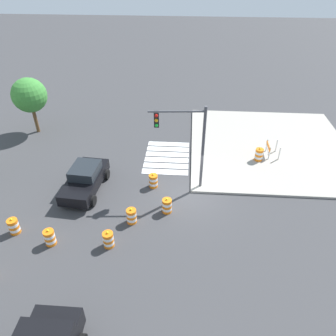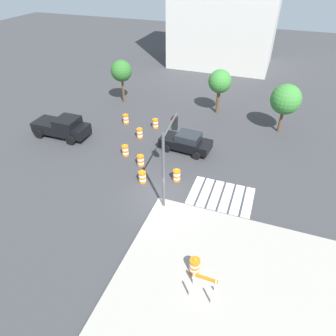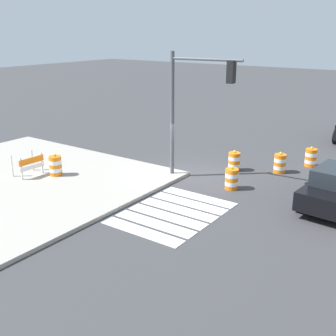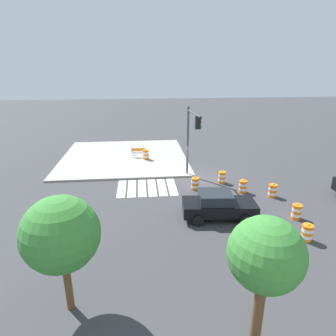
# 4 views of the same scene
# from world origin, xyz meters

# --- Properties ---
(ground_plane) EXTENTS (120.00, 120.00, 0.00)m
(ground_plane) POSITION_xyz_m (0.00, 0.00, 0.00)
(ground_plane) COLOR #38383A
(sidewalk_corner) EXTENTS (12.00, 12.00, 0.15)m
(sidewalk_corner) POSITION_xyz_m (6.00, -6.00, 0.07)
(sidewalk_corner) COLOR #9E998E
(sidewalk_corner) RESTS_ON ground
(crosswalk_stripes) EXTENTS (4.35, 3.20, 0.02)m
(crosswalk_stripes) POSITION_xyz_m (4.00, 1.80, 0.01)
(crosswalk_stripes) COLOR silver
(crosswalk_stripes) RESTS_ON ground
(sports_car) EXTENTS (4.43, 2.40, 1.63)m
(sports_car) POSITION_xyz_m (-0.08, 6.66, 0.81)
(sports_car) COLOR black
(sports_car) RESTS_ON ground
(traffic_barrel_near_corner) EXTENTS (0.56, 0.56, 1.02)m
(traffic_barrel_near_corner) POSITION_xyz_m (-1.82, 1.37, 0.45)
(traffic_barrel_near_corner) COLOR orange
(traffic_barrel_near_corner) RESTS_ON ground
(traffic_barrel_crosswalk_end) EXTENTS (0.56, 0.56, 1.02)m
(traffic_barrel_crosswalk_end) POSITION_xyz_m (-4.70, 7.25, 0.45)
(traffic_barrel_crosswalk_end) COLOR orange
(traffic_barrel_crosswalk_end) RESTS_ON ground
(traffic_barrel_median_near) EXTENTS (0.56, 0.56, 1.02)m
(traffic_barrel_median_near) POSITION_xyz_m (0.49, 2.42, 0.45)
(traffic_barrel_median_near) COLOR orange
(traffic_barrel_median_near) RESTS_ON ground
(traffic_barrel_median_far) EXTENTS (0.56, 0.56, 1.02)m
(traffic_barrel_median_far) POSITION_xyz_m (-4.62, 4.19, 0.45)
(traffic_barrel_median_far) COLOR orange
(traffic_barrel_median_far) RESTS_ON ground
(traffic_barrel_far_curb) EXTENTS (0.56, 0.56, 1.02)m
(traffic_barrel_far_curb) POSITION_xyz_m (-4.05, 9.49, 0.45)
(traffic_barrel_far_curb) COLOR orange
(traffic_barrel_far_curb) RESTS_ON ground
(traffic_barrel_opposite_curb) EXTENTS (0.56, 0.56, 1.02)m
(traffic_barrel_opposite_curb) POSITION_xyz_m (-2.82, 3.28, 0.45)
(traffic_barrel_opposite_curb) COLOR orange
(traffic_barrel_opposite_curb) RESTS_ON ground
(traffic_barrel_on_sidewalk) EXTENTS (0.56, 0.56, 1.02)m
(traffic_barrel_on_sidewalk) POSITION_xyz_m (3.90, -4.79, 0.60)
(traffic_barrel_on_sidewalk) COLOR orange
(traffic_barrel_on_sidewalk) RESTS_ON sidewalk_corner
(construction_barricade) EXTENTS (1.30, 0.79, 1.00)m
(construction_barricade) POSITION_xyz_m (4.62, -5.69, 0.72)
(construction_barricade) COLOR silver
(construction_barricade) RESTS_ON sidewalk_corner
(traffic_light_pole) EXTENTS (0.60, 3.28, 5.50)m
(traffic_light_pole) POSITION_xyz_m (0.49, 0.53, 3.91)
(traffic_light_pole) COLOR #4C4C51
(traffic_light_pole) RESTS_ON sidewalk_corner
(street_tree_streetside_mid) EXTENTS (2.31, 2.31, 4.53)m
(street_tree_streetside_mid) POSITION_xyz_m (0.82, 14.82, 3.33)
(street_tree_streetside_mid) COLOR brown
(street_tree_streetside_mid) RESTS_ON ground
(street_tree_streetside_far) EXTENTS (2.70, 2.70, 4.56)m
(street_tree_streetside_far) POSITION_xyz_m (7.19, 12.84, 3.19)
(street_tree_streetside_far) COLOR brown
(street_tree_streetside_far) RESTS_ON ground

